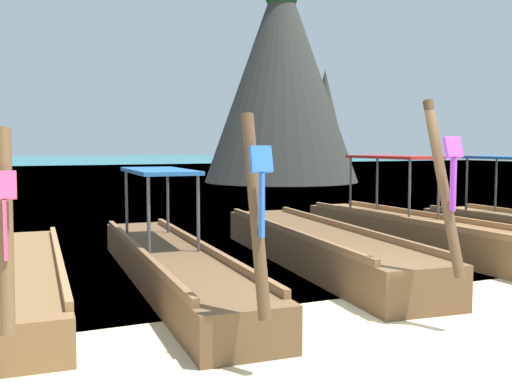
% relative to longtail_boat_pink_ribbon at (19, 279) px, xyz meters
% --- Properties ---
extents(ground, '(120.00, 120.00, 0.00)m').
position_rel_longtail_boat_pink_ribbon_xyz_m(ground, '(3.63, -3.41, -0.26)').
color(ground, beige).
extents(sea_water, '(120.00, 120.00, 0.00)m').
position_rel_longtail_boat_pink_ribbon_xyz_m(sea_water, '(3.63, 58.11, -0.26)').
color(sea_water, '#147A89').
rests_on(sea_water, ground).
extents(longtail_boat_pink_ribbon, '(1.58, 6.45, 2.25)m').
position_rel_longtail_boat_pink_ribbon_xyz_m(longtail_boat_pink_ribbon, '(0.00, 0.00, 0.00)').
color(longtail_boat_pink_ribbon, brown).
rests_on(longtail_boat_pink_ribbon, ground).
extents(longtail_boat_blue_ribbon, '(1.50, 7.25, 2.39)m').
position_rel_longtail_boat_pink_ribbon_xyz_m(longtail_boat_blue_ribbon, '(2.12, -0.16, 0.06)').
color(longtail_boat_blue_ribbon, brown).
rests_on(longtail_boat_blue_ribbon, ground).
extents(longtail_boat_violet_ribbon, '(1.97, 7.29, 2.63)m').
position_rel_longtail_boat_pink_ribbon_xyz_m(longtail_boat_violet_ribbon, '(4.83, 0.17, 0.06)').
color(longtail_boat_violet_ribbon, brown).
rests_on(longtail_boat_violet_ribbon, ground).
extents(longtail_boat_red_ribbon, '(1.04, 7.28, 2.52)m').
position_rel_longtail_boat_pink_ribbon_xyz_m(longtail_boat_red_ribbon, '(7.42, 0.64, 0.10)').
color(longtail_boat_red_ribbon, brown).
rests_on(longtail_boat_red_ribbon, ground).
extents(karst_rock, '(9.48, 8.81, 12.27)m').
position_rel_longtail_boat_pink_ribbon_xyz_m(karst_rock, '(15.47, 21.82, 5.71)').
color(karst_rock, '#383833').
rests_on(karst_rock, ground).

